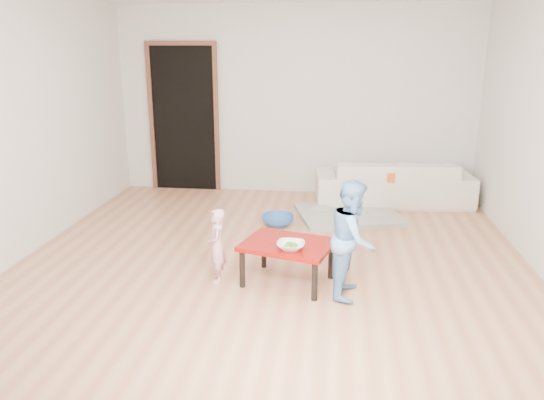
% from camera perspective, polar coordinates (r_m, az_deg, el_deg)
% --- Properties ---
extents(floor, '(5.00, 5.00, 0.01)m').
position_cam_1_polar(floor, '(5.40, 0.26, -6.03)').
color(floor, '#B7734E').
rests_on(floor, ground).
extents(back_wall, '(5.00, 0.02, 2.60)m').
position_cam_1_polar(back_wall, '(7.52, 2.52, 10.56)').
color(back_wall, silver).
rests_on(back_wall, floor).
extents(left_wall, '(0.02, 5.00, 2.60)m').
position_cam_1_polar(left_wall, '(5.89, -24.89, 7.46)').
color(left_wall, silver).
rests_on(left_wall, floor).
extents(doorway, '(1.02, 0.08, 2.11)m').
position_cam_1_polar(doorway, '(7.82, -9.42, 8.55)').
color(doorway, brown).
rests_on(doorway, back_wall).
extents(sofa, '(2.10, 0.97, 0.59)m').
position_cam_1_polar(sofa, '(7.27, 12.87, 1.92)').
color(sofa, beige).
rests_on(sofa, floor).
extents(cushion, '(0.51, 0.46, 0.12)m').
position_cam_1_polar(cushion, '(7.03, 11.33, 2.82)').
color(cushion, '#F05A1A').
rests_on(cushion, sofa).
extents(red_table, '(0.89, 0.76, 0.38)m').
position_cam_1_polar(red_table, '(4.76, 1.67, -6.75)').
color(red_table, maroon).
rests_on(red_table, floor).
extents(bowl, '(0.24, 0.24, 0.06)m').
position_cam_1_polar(bowl, '(4.53, 2.04, -4.93)').
color(bowl, white).
rests_on(bowl, red_table).
extents(broccoli, '(0.12, 0.12, 0.06)m').
position_cam_1_polar(broccoli, '(4.54, 2.04, -4.95)').
color(broccoli, '#2D5919').
rests_on(broccoli, red_table).
extents(child_pink, '(0.21, 0.28, 0.67)m').
position_cam_1_polar(child_pink, '(4.76, -5.97, -4.91)').
color(child_pink, '#E26787').
rests_on(child_pink, floor).
extents(child_blue, '(0.45, 0.54, 1.01)m').
position_cam_1_polar(child_blue, '(4.48, 8.69, -4.14)').
color(child_blue, '#6299E4').
rests_on(child_blue, floor).
extents(basin, '(0.38, 0.38, 0.12)m').
position_cam_1_polar(basin, '(6.29, 0.64, -2.17)').
color(basin, '#2E60B0').
rests_on(basin, floor).
extents(blanket, '(1.43, 1.29, 0.06)m').
position_cam_1_polar(blanket, '(6.65, 8.26, -1.57)').
color(blanket, '#BCB9A6').
rests_on(blanket, floor).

